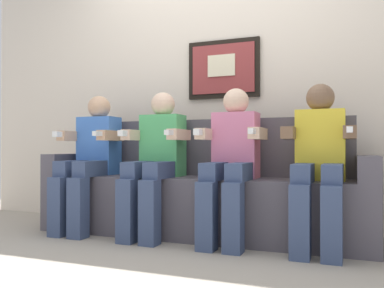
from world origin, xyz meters
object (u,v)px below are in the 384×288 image
Objects in this scene: couch at (200,194)px; person_leftmost at (90,156)px; person_right_center at (231,157)px; person_rightmost at (319,158)px; person_left_center at (156,156)px.

person_leftmost reaches higher than couch.
person_right_center and person_rightmost have the same top height.
couch is 2.28× the size of person_right_center.
person_left_center is at bearing 180.00° from person_right_center.
person_right_center is (1.19, 0.00, 0.00)m from person_leftmost.
couch is at bearing 29.57° from person_left_center.
person_leftmost is at bearing 180.00° from person_right_center.
person_left_center is 1.19m from person_rightmost.
person_leftmost is 1.79m from person_rightmost.
person_leftmost and person_right_center have the same top height.
person_left_center is (0.60, 0.00, 0.00)m from person_leftmost.
person_right_center is (0.60, 0.00, 0.00)m from person_left_center.
person_right_center is at bearing -29.58° from couch.
person_rightmost reaches higher than couch.
person_leftmost is 1.19m from person_right_center.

